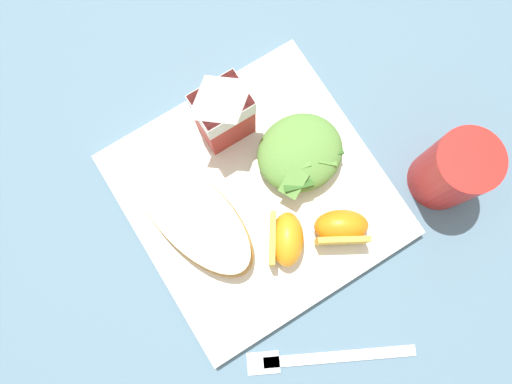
{
  "coord_description": "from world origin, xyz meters",
  "views": [
    {
      "loc": [
        -0.06,
        -0.09,
        0.58
      ],
      "look_at": [
        0.0,
        0.0,
        0.03
      ],
      "focal_mm": 35.06,
      "sensor_mm": 36.0,
      "label": 1
    }
  ],
  "objects_px": {
    "green_salad_pile": "(300,153)",
    "orange_wedge_middle": "(341,228)",
    "milk_carton": "(223,110)",
    "metal_fork": "(317,358)",
    "drinking_red_cup": "(453,171)",
    "orange_wedge_front": "(285,239)",
    "white_plate": "(256,195)",
    "cheesy_pizza_bread": "(195,216)"
  },
  "relations": [
    {
      "from": "green_salad_pile",
      "to": "drinking_red_cup",
      "type": "distance_m",
      "value": 0.17
    },
    {
      "from": "white_plate",
      "to": "metal_fork",
      "type": "relative_size",
      "value": 1.6
    },
    {
      "from": "cheesy_pizza_bread",
      "to": "orange_wedge_front",
      "type": "xyz_separation_m",
      "value": [
        0.07,
        -0.07,
        0.0
      ]
    },
    {
      "from": "metal_fork",
      "to": "orange_wedge_middle",
      "type": "bearing_deg",
      "value": 47.69
    },
    {
      "from": "white_plate",
      "to": "drinking_red_cup",
      "type": "distance_m",
      "value": 0.22
    },
    {
      "from": "white_plate",
      "to": "drinking_red_cup",
      "type": "xyz_separation_m",
      "value": [
        0.19,
        -0.1,
        0.04
      ]
    },
    {
      "from": "cheesy_pizza_bread",
      "to": "white_plate",
      "type": "bearing_deg",
      "value": -8.81
    },
    {
      "from": "milk_carton",
      "to": "metal_fork",
      "type": "relative_size",
      "value": 0.63
    },
    {
      "from": "green_salad_pile",
      "to": "orange_wedge_middle",
      "type": "relative_size",
      "value": 1.43
    },
    {
      "from": "white_plate",
      "to": "cheesy_pizza_bread",
      "type": "distance_m",
      "value": 0.08
    },
    {
      "from": "orange_wedge_front",
      "to": "drinking_red_cup",
      "type": "height_order",
      "value": "drinking_red_cup"
    },
    {
      "from": "milk_carton",
      "to": "metal_fork",
      "type": "height_order",
      "value": "milk_carton"
    },
    {
      "from": "green_salad_pile",
      "to": "orange_wedge_front",
      "type": "xyz_separation_m",
      "value": [
        -0.07,
        -0.07,
        -0.0
      ]
    },
    {
      "from": "white_plate",
      "to": "cheesy_pizza_bread",
      "type": "height_order",
      "value": "cheesy_pizza_bread"
    },
    {
      "from": "drinking_red_cup",
      "to": "metal_fork",
      "type": "bearing_deg",
      "value": -158.07
    },
    {
      "from": "cheesy_pizza_bread",
      "to": "green_salad_pile",
      "type": "xyz_separation_m",
      "value": [
        0.14,
        -0.0,
        0.0
      ]
    },
    {
      "from": "milk_carton",
      "to": "green_salad_pile",
      "type": "bearing_deg",
      "value": -55.01
    },
    {
      "from": "white_plate",
      "to": "drinking_red_cup",
      "type": "height_order",
      "value": "drinking_red_cup"
    },
    {
      "from": "white_plate",
      "to": "green_salad_pile",
      "type": "bearing_deg",
      "value": 8.62
    },
    {
      "from": "cheesy_pizza_bread",
      "to": "orange_wedge_middle",
      "type": "bearing_deg",
      "value": -36.46
    },
    {
      "from": "orange_wedge_middle",
      "to": "orange_wedge_front",
      "type": "bearing_deg",
      "value": 159.88
    },
    {
      "from": "cheesy_pizza_bread",
      "to": "drinking_red_cup",
      "type": "bearing_deg",
      "value": -22.3
    },
    {
      "from": "milk_carton",
      "to": "orange_wedge_front",
      "type": "height_order",
      "value": "milk_carton"
    },
    {
      "from": "orange_wedge_middle",
      "to": "green_salad_pile",
      "type": "bearing_deg",
      "value": 85.38
    },
    {
      "from": "orange_wedge_front",
      "to": "orange_wedge_middle",
      "type": "xyz_separation_m",
      "value": [
        0.06,
        -0.02,
        0.0
      ]
    },
    {
      "from": "cheesy_pizza_bread",
      "to": "milk_carton",
      "type": "distance_m",
      "value": 0.12
    },
    {
      "from": "metal_fork",
      "to": "white_plate",
      "type": "bearing_deg",
      "value": 78.3
    },
    {
      "from": "metal_fork",
      "to": "orange_wedge_front",
      "type": "bearing_deg",
      "value": 73.44
    },
    {
      "from": "orange_wedge_middle",
      "to": "milk_carton",
      "type": "bearing_deg",
      "value": 104.95
    },
    {
      "from": "milk_carton",
      "to": "cheesy_pizza_bread",
      "type": "bearing_deg",
      "value": -138.57
    },
    {
      "from": "green_salad_pile",
      "to": "drinking_red_cup",
      "type": "xyz_separation_m",
      "value": [
        0.13,
        -0.11,
        0.01
      ]
    },
    {
      "from": "cheesy_pizza_bread",
      "to": "milk_carton",
      "type": "height_order",
      "value": "milk_carton"
    },
    {
      "from": "milk_carton",
      "to": "orange_wedge_middle",
      "type": "bearing_deg",
      "value": -75.05
    },
    {
      "from": "green_salad_pile",
      "to": "orange_wedge_front",
      "type": "relative_size",
      "value": 1.43
    },
    {
      "from": "white_plate",
      "to": "drinking_red_cup",
      "type": "relative_size",
      "value": 2.81
    },
    {
      "from": "cheesy_pizza_bread",
      "to": "orange_wedge_middle",
      "type": "height_order",
      "value": "orange_wedge_middle"
    },
    {
      "from": "metal_fork",
      "to": "drinking_red_cup",
      "type": "relative_size",
      "value": 1.76
    },
    {
      "from": "milk_carton",
      "to": "orange_wedge_front",
      "type": "relative_size",
      "value": 1.57
    },
    {
      "from": "white_plate",
      "to": "drinking_red_cup",
      "type": "bearing_deg",
      "value": -26.86
    },
    {
      "from": "green_salad_pile",
      "to": "orange_wedge_middle",
      "type": "xyz_separation_m",
      "value": [
        -0.01,
        -0.09,
        -0.0
      ]
    },
    {
      "from": "orange_wedge_middle",
      "to": "drinking_red_cup",
      "type": "height_order",
      "value": "drinking_red_cup"
    },
    {
      "from": "white_plate",
      "to": "orange_wedge_middle",
      "type": "height_order",
      "value": "orange_wedge_middle"
    }
  ]
}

